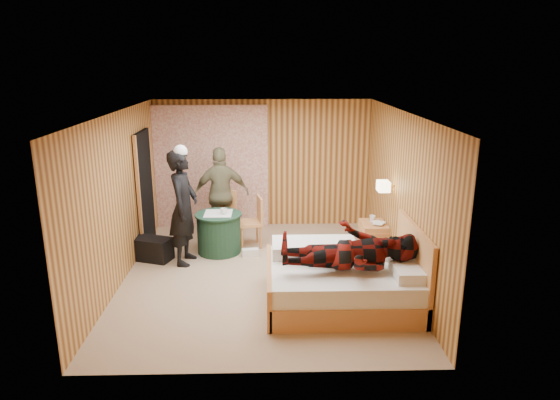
{
  "coord_description": "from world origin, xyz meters",
  "views": [
    {
      "loc": [
        0.09,
        -7.13,
        3.22
      ],
      "look_at": [
        0.29,
        0.58,
        1.05
      ],
      "focal_mm": 32.0,
      "sensor_mm": 36.0,
      "label": 1
    }
  ],
  "objects_px": {
    "chair_near": "(254,218)",
    "man_on_bed": "(350,241)",
    "duffel_bag": "(151,249)",
    "man_at_table": "(221,194)",
    "woman_standing": "(183,208)",
    "round_table": "(219,233)",
    "chair_far": "(224,212)",
    "wall_lamp": "(384,186)",
    "nightstand": "(373,238)",
    "bed": "(344,280)"
  },
  "relations": [
    {
      "from": "chair_near",
      "to": "duffel_bag",
      "type": "height_order",
      "value": "chair_near"
    },
    {
      "from": "nightstand",
      "to": "woman_standing",
      "type": "height_order",
      "value": "woman_standing"
    },
    {
      "from": "chair_far",
      "to": "chair_near",
      "type": "xyz_separation_m",
      "value": [
        0.57,
        -0.36,
        -0.01
      ]
    },
    {
      "from": "wall_lamp",
      "to": "woman_standing",
      "type": "height_order",
      "value": "woman_standing"
    },
    {
      "from": "duffel_bag",
      "to": "man_on_bed",
      "type": "xyz_separation_m",
      "value": [
        3.0,
        -1.82,
        0.79
      ]
    },
    {
      "from": "round_table",
      "to": "chair_far",
      "type": "height_order",
      "value": "chair_far"
    },
    {
      "from": "wall_lamp",
      "to": "duffel_bag",
      "type": "height_order",
      "value": "wall_lamp"
    },
    {
      "from": "bed",
      "to": "man_on_bed",
      "type": "xyz_separation_m",
      "value": [
        0.03,
        -0.23,
        0.66
      ]
    },
    {
      "from": "man_at_table",
      "to": "nightstand",
      "type": "bearing_deg",
      "value": 151.74
    },
    {
      "from": "chair_near",
      "to": "man_at_table",
      "type": "xyz_separation_m",
      "value": [
        -0.6,
        0.4,
        0.33
      ]
    },
    {
      "from": "woman_standing",
      "to": "man_on_bed",
      "type": "height_order",
      "value": "woman_standing"
    },
    {
      "from": "duffel_bag",
      "to": "chair_far",
      "type": "bearing_deg",
      "value": 59.3
    },
    {
      "from": "man_on_bed",
      "to": "duffel_bag",
      "type": "bearing_deg",
      "value": 148.79
    },
    {
      "from": "man_on_bed",
      "to": "nightstand",
      "type": "bearing_deg",
      "value": 69.32
    },
    {
      "from": "wall_lamp",
      "to": "bed",
      "type": "xyz_separation_m",
      "value": [
        -0.8,
        -1.35,
        -0.98
      ]
    },
    {
      "from": "chair_far",
      "to": "duffel_bag",
      "type": "distance_m",
      "value": 1.51
    },
    {
      "from": "chair_far",
      "to": "chair_near",
      "type": "height_order",
      "value": "chair_far"
    },
    {
      "from": "chair_far",
      "to": "man_at_table",
      "type": "bearing_deg",
      "value": 155.05
    },
    {
      "from": "nightstand",
      "to": "round_table",
      "type": "relative_size",
      "value": 0.74
    },
    {
      "from": "bed",
      "to": "chair_near",
      "type": "distance_m",
      "value": 2.52
    },
    {
      "from": "woman_standing",
      "to": "duffel_bag",
      "type": "bearing_deg",
      "value": 86.0
    },
    {
      "from": "chair_far",
      "to": "duffel_bag",
      "type": "xyz_separation_m",
      "value": [
        -1.13,
        -0.94,
        -0.35
      ]
    },
    {
      "from": "round_table",
      "to": "woman_standing",
      "type": "height_order",
      "value": "woman_standing"
    },
    {
      "from": "chair_far",
      "to": "man_at_table",
      "type": "relative_size",
      "value": 0.54
    },
    {
      "from": "chair_near",
      "to": "man_at_table",
      "type": "relative_size",
      "value": 0.53
    },
    {
      "from": "woman_standing",
      "to": "nightstand",
      "type": "bearing_deg",
      "value": -77.91
    },
    {
      "from": "man_on_bed",
      "to": "chair_near",
      "type": "bearing_deg",
      "value": 118.5
    },
    {
      "from": "nightstand",
      "to": "chair_far",
      "type": "height_order",
      "value": "chair_far"
    },
    {
      "from": "man_on_bed",
      "to": "man_at_table",
      "type": "bearing_deg",
      "value": 124.23
    },
    {
      "from": "man_at_table",
      "to": "man_on_bed",
      "type": "bearing_deg",
      "value": 114.04
    },
    {
      "from": "man_at_table",
      "to": "woman_standing",
      "type": "bearing_deg",
      "value": 54.86
    },
    {
      "from": "duffel_bag",
      "to": "man_at_table",
      "type": "relative_size",
      "value": 0.39
    },
    {
      "from": "round_table",
      "to": "man_at_table",
      "type": "height_order",
      "value": "man_at_table"
    },
    {
      "from": "bed",
      "to": "woman_standing",
      "type": "distance_m",
      "value": 2.87
    },
    {
      "from": "nightstand",
      "to": "man_on_bed",
      "type": "relative_size",
      "value": 0.33
    },
    {
      "from": "chair_near",
      "to": "man_on_bed",
      "type": "relative_size",
      "value": 0.51
    },
    {
      "from": "woman_standing",
      "to": "man_at_table",
      "type": "bearing_deg",
      "value": -17.21
    },
    {
      "from": "woman_standing",
      "to": "round_table",
      "type": "bearing_deg",
      "value": -42.11
    },
    {
      "from": "bed",
      "to": "wall_lamp",
      "type": "bearing_deg",
      "value": 59.34
    },
    {
      "from": "chair_far",
      "to": "woman_standing",
      "type": "relative_size",
      "value": 0.5
    },
    {
      "from": "wall_lamp",
      "to": "man_at_table",
      "type": "distance_m",
      "value": 2.97
    },
    {
      "from": "round_table",
      "to": "man_at_table",
      "type": "xyz_separation_m",
      "value": [
        0.0,
        0.67,
        0.51
      ]
    },
    {
      "from": "nightstand",
      "to": "man_on_bed",
      "type": "distance_m",
      "value": 2.18
    },
    {
      "from": "round_table",
      "to": "chair_near",
      "type": "height_order",
      "value": "chair_near"
    },
    {
      "from": "nightstand",
      "to": "chair_near",
      "type": "distance_m",
      "value": 2.1
    },
    {
      "from": "duffel_bag",
      "to": "man_at_table",
      "type": "xyz_separation_m",
      "value": [
        1.1,
        0.97,
        0.67
      ]
    },
    {
      "from": "round_table",
      "to": "man_at_table",
      "type": "distance_m",
      "value": 0.84
    },
    {
      "from": "wall_lamp",
      "to": "nightstand",
      "type": "xyz_separation_m",
      "value": [
        -0.04,
        0.36,
        -1.01
      ]
    },
    {
      "from": "chair_far",
      "to": "bed",
      "type": "bearing_deg",
      "value": -30.84
    },
    {
      "from": "bed",
      "to": "man_on_bed",
      "type": "height_order",
      "value": "man_on_bed"
    }
  ]
}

